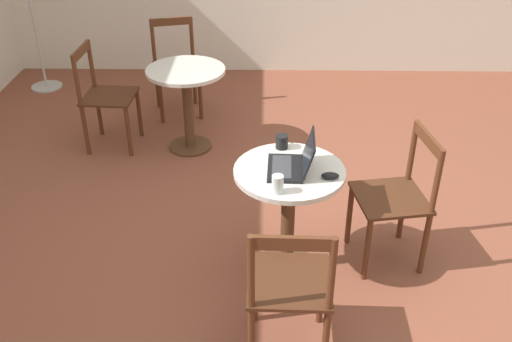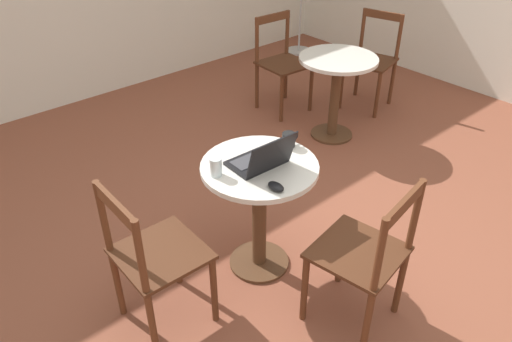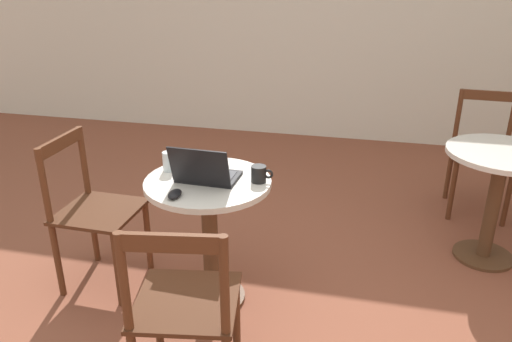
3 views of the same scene
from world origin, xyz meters
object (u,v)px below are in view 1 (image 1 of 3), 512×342
(chair_mid_right, at_px, (176,67))
(laptop, at_px, (293,163))
(chair_near_left, at_px, (289,288))
(cafe_table_mid, at_px, (187,91))
(drinking_glass, at_px, (278,184))
(cafe_table_near, at_px, (289,197))
(mouse, at_px, (330,176))
(chair_mid_back, at_px, (105,97))
(mug, at_px, (282,141))
(chair_near_front, at_px, (397,198))

(chair_mid_right, height_order, laptop, laptop)
(chair_near_left, bearing_deg, cafe_table_mid, 19.04)
(chair_near_left, bearing_deg, drinking_glass, 7.28)
(cafe_table_near, bearing_deg, drinking_glass, 162.86)
(cafe_table_near, relative_size, drinking_glass, 6.97)
(cafe_table_mid, xyz_separation_m, mouse, (-1.64, -1.01, 0.21))
(cafe_table_near, bearing_deg, cafe_table_mid, 26.92)
(chair_near_left, bearing_deg, cafe_table_near, -1.30)
(cafe_table_mid, height_order, chair_mid_back, chair_mid_back)
(mouse, xyz_separation_m, mug, (0.35, 0.26, 0.03))
(chair_near_front, distance_m, chair_near_left, 1.05)
(laptop, bearing_deg, drinking_glass, 159.08)
(chair_near_front, xyz_separation_m, mouse, (-0.20, 0.45, 0.29))
(mug, bearing_deg, cafe_table_mid, 30.05)
(chair_mid_back, xyz_separation_m, laptop, (-1.60, -1.51, 0.31))
(chair_mid_back, relative_size, laptop, 2.84)
(laptop, height_order, drinking_glass, laptop)
(mouse, relative_size, mug, 0.89)
(laptop, bearing_deg, chair_near_left, 177.31)
(chair_near_left, distance_m, mouse, 0.71)
(chair_mid_back, bearing_deg, laptop, -136.62)
(cafe_table_near, height_order, laptop, laptop)
(laptop, bearing_deg, chair_mid_back, 43.38)
(cafe_table_mid, bearing_deg, cafe_table_near, -153.08)
(cafe_table_near, height_order, drinking_glass, drinking_glass)
(chair_near_left, distance_m, laptop, 0.75)
(chair_mid_back, distance_m, laptop, 2.22)
(mug, bearing_deg, laptop, -167.89)
(mug, bearing_deg, cafe_table_near, -171.32)
(mouse, relative_size, drinking_glass, 0.97)
(chair_mid_back, height_order, laptop, laptop)
(chair_near_left, height_order, chair_mid_back, same)
(cafe_table_near, height_order, chair_mid_back, chair_mid_back)
(cafe_table_near, bearing_deg, mouse, -111.58)
(chair_mid_right, xyz_separation_m, mouse, (-2.38, -1.21, 0.29))
(chair_mid_right, distance_m, drinking_glass, 2.70)
(chair_near_left, height_order, drinking_glass, chair_near_left)
(cafe_table_near, distance_m, drinking_glass, 0.35)
(chair_near_left, relative_size, mouse, 8.81)
(cafe_table_near, distance_m, cafe_table_mid, 1.74)
(laptop, distance_m, mug, 0.27)
(chair_mid_back, bearing_deg, mouse, -134.44)
(drinking_glass, bearing_deg, chair_mid_back, 37.76)
(chair_near_left, xyz_separation_m, mouse, (0.60, -0.24, 0.29))
(chair_mid_back, bearing_deg, cafe_table_near, -136.89)
(cafe_table_near, xyz_separation_m, mouse, (-0.09, -0.22, 0.21))
(cafe_table_near, relative_size, chair_mid_back, 0.82)
(mug, distance_m, drinking_glass, 0.50)
(chair_near_front, bearing_deg, cafe_table_mid, 45.33)
(cafe_table_near, relative_size, chair_near_front, 0.82)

